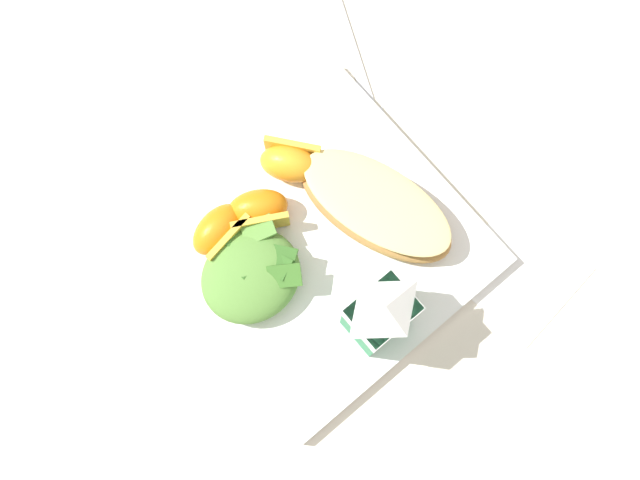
% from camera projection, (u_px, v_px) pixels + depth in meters
% --- Properties ---
extents(ground, '(3.00, 3.00, 0.00)m').
position_uv_depth(ground, '(320.00, 246.00, 0.77)').
color(ground, beige).
extents(white_plate, '(0.28, 0.28, 0.02)m').
position_uv_depth(white_plate, '(320.00, 244.00, 0.76)').
color(white_plate, white).
rests_on(white_plate, ground).
extents(cheesy_pizza_bread, '(0.13, 0.19, 0.04)m').
position_uv_depth(cheesy_pizza_bread, '(376.00, 206.00, 0.74)').
color(cheesy_pizza_bread, '#B77F42').
rests_on(cheesy_pizza_bread, white_plate).
extents(green_salad_pile, '(0.10, 0.09, 0.04)m').
position_uv_depth(green_salad_pile, '(251.00, 275.00, 0.73)').
color(green_salad_pile, '#5B8E3D').
rests_on(green_salad_pile, white_plate).
extents(milk_carton, '(0.06, 0.05, 0.11)m').
position_uv_depth(milk_carton, '(381.00, 314.00, 0.68)').
color(milk_carton, '#2D8451').
rests_on(milk_carton, white_plate).
extents(orange_wedge_front, '(0.07, 0.07, 0.04)m').
position_uv_depth(orange_wedge_front, '(290.00, 162.00, 0.75)').
color(orange_wedge_front, orange).
rests_on(orange_wedge_front, white_plate).
extents(orange_wedge_middle, '(0.07, 0.06, 0.04)m').
position_uv_depth(orange_wedge_middle, '(258.00, 210.00, 0.74)').
color(orange_wedge_middle, orange).
rests_on(orange_wedge_middle, white_plate).
extents(orange_wedge_rear, '(0.06, 0.05, 0.04)m').
position_uv_depth(orange_wedge_rear, '(219.00, 231.00, 0.74)').
color(orange_wedge_rear, orange).
rests_on(orange_wedge_rear, white_plate).
extents(paper_napkin, '(0.12, 0.12, 0.00)m').
position_uv_depth(paper_napkin, '(519.00, 271.00, 0.76)').
color(paper_napkin, white).
rests_on(paper_napkin, ground).
extents(metal_fork, '(0.09, 0.18, 0.01)m').
position_uv_depth(metal_fork, '(360.00, 74.00, 0.81)').
color(metal_fork, silver).
rests_on(metal_fork, ground).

